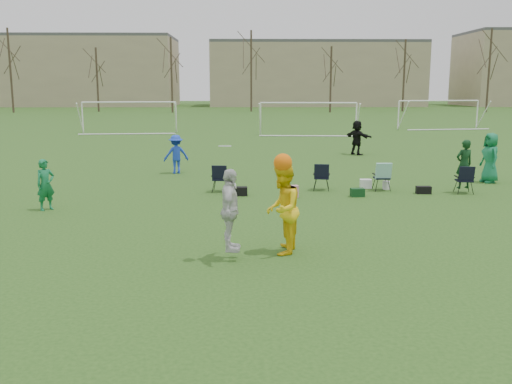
{
  "coord_description": "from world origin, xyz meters",
  "views": [
    {
      "loc": [
        -0.73,
        -11.7,
        3.69
      ],
      "look_at": [
        -0.51,
        1.33,
        1.25
      ],
      "focal_mm": 40.0,
      "sensor_mm": 36.0,
      "label": 1
    }
  ],
  "objects_px": {
    "fielder_black": "(357,138)",
    "goal_left": "(129,108)",
    "fielder_green_far": "(490,158)",
    "goal_right": "(439,106)",
    "goal_mid": "(308,109)",
    "fielder_green_near": "(46,185)",
    "fielder_blue": "(176,154)",
    "center_contest": "(265,208)"
  },
  "relations": [
    {
      "from": "fielder_green_near",
      "to": "fielder_blue",
      "type": "height_order",
      "value": "fielder_blue"
    },
    {
      "from": "fielder_green_far",
      "to": "fielder_green_near",
      "type": "bearing_deg",
      "value": -81.94
    },
    {
      "from": "goal_mid",
      "to": "center_contest",
      "type": "bearing_deg",
      "value": -93.8
    },
    {
      "from": "fielder_black",
      "to": "fielder_green_far",
      "type": "bearing_deg",
      "value": 162.91
    },
    {
      "from": "fielder_green_near",
      "to": "goal_right",
      "type": "height_order",
      "value": "goal_right"
    },
    {
      "from": "fielder_green_far",
      "to": "center_contest",
      "type": "height_order",
      "value": "center_contest"
    },
    {
      "from": "fielder_black",
      "to": "center_contest",
      "type": "relative_size",
      "value": 0.74
    },
    {
      "from": "goal_mid",
      "to": "goal_right",
      "type": "bearing_deg",
      "value": 30.57
    },
    {
      "from": "fielder_black",
      "to": "goal_mid",
      "type": "distance_m",
      "value": 13.12
    },
    {
      "from": "fielder_green_near",
      "to": "fielder_blue",
      "type": "distance_m",
      "value": 7.85
    },
    {
      "from": "fielder_black",
      "to": "goal_left",
      "type": "height_order",
      "value": "goal_left"
    },
    {
      "from": "goal_left",
      "to": "fielder_green_near",
      "type": "bearing_deg",
      "value": -88.56
    },
    {
      "from": "goal_mid",
      "to": "goal_right",
      "type": "xyz_separation_m",
      "value": [
        12.0,
        6.0,
        0.0
      ]
    },
    {
      "from": "fielder_green_far",
      "to": "goal_mid",
      "type": "bearing_deg",
      "value": -177.06
    },
    {
      "from": "center_contest",
      "to": "fielder_blue",
      "type": "bearing_deg",
      "value": 105.77
    },
    {
      "from": "goal_left",
      "to": "fielder_green_far",
      "type": "bearing_deg",
      "value": -57.3
    },
    {
      "from": "center_contest",
      "to": "goal_right",
      "type": "bearing_deg",
      "value": 66.52
    },
    {
      "from": "fielder_green_near",
      "to": "fielder_green_far",
      "type": "distance_m",
      "value": 16.09
    },
    {
      "from": "center_contest",
      "to": "goal_right",
      "type": "height_order",
      "value": "center_contest"
    },
    {
      "from": "fielder_green_near",
      "to": "goal_mid",
      "type": "bearing_deg",
      "value": 22.81
    },
    {
      "from": "fielder_green_near",
      "to": "fielder_black",
      "type": "distance_m",
      "value": 18.27
    },
    {
      "from": "fielder_blue",
      "to": "fielder_green_far",
      "type": "distance_m",
      "value": 12.62
    },
    {
      "from": "fielder_green_near",
      "to": "fielder_blue",
      "type": "xyz_separation_m",
      "value": [
        3.03,
        7.24,
        0.05
      ]
    },
    {
      "from": "fielder_green_near",
      "to": "center_contest",
      "type": "relative_size",
      "value": 0.62
    },
    {
      "from": "fielder_blue",
      "to": "fielder_green_far",
      "type": "bearing_deg",
      "value": 150.12
    },
    {
      "from": "fielder_green_near",
      "to": "fielder_black",
      "type": "relative_size",
      "value": 0.83
    },
    {
      "from": "fielder_black",
      "to": "goal_right",
      "type": "xyz_separation_m",
      "value": [
        10.76,
        19.03,
        1.0
      ]
    },
    {
      "from": "goal_left",
      "to": "goal_right",
      "type": "distance_m",
      "value": 26.31
    },
    {
      "from": "fielder_green_far",
      "to": "fielder_black",
      "type": "height_order",
      "value": "fielder_green_far"
    },
    {
      "from": "center_contest",
      "to": "goal_mid",
      "type": "bearing_deg",
      "value": 82.2
    },
    {
      "from": "fielder_green_near",
      "to": "center_contest",
      "type": "distance_m",
      "value": 8.01
    },
    {
      "from": "fielder_black",
      "to": "goal_left",
      "type": "bearing_deg",
      "value": 7.84
    },
    {
      "from": "fielder_black",
      "to": "goal_left",
      "type": "xyz_separation_m",
      "value": [
        -15.24,
        15.03,
        1.0
      ]
    },
    {
      "from": "fielder_blue",
      "to": "goal_mid",
      "type": "bearing_deg",
      "value": -129.79
    },
    {
      "from": "fielder_green_far",
      "to": "fielder_blue",
      "type": "bearing_deg",
      "value": -110.53
    },
    {
      "from": "fielder_green_far",
      "to": "goal_right",
      "type": "relative_size",
      "value": 0.26
    },
    {
      "from": "fielder_green_far",
      "to": "fielder_black",
      "type": "distance_m",
      "value": 9.7
    },
    {
      "from": "fielder_green_far",
      "to": "goal_left",
      "type": "bearing_deg",
      "value": -151.2
    },
    {
      "from": "fielder_green_far",
      "to": "fielder_black",
      "type": "bearing_deg",
      "value": -168.42
    },
    {
      "from": "fielder_blue",
      "to": "goal_right",
      "type": "relative_size",
      "value": 0.22
    },
    {
      "from": "fielder_green_far",
      "to": "center_contest",
      "type": "bearing_deg",
      "value": -52.33
    },
    {
      "from": "fielder_black",
      "to": "goal_mid",
      "type": "height_order",
      "value": "goal_mid"
    }
  ]
}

